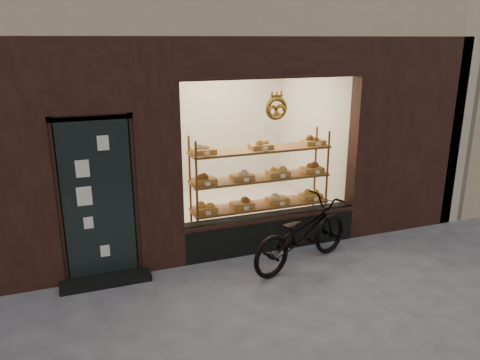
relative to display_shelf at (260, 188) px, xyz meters
name	(u,v)px	position (x,y,z in m)	size (l,w,h in m)	color
ground	(311,333)	(-0.45, -2.55, -0.84)	(90.00, 90.00, 0.00)	#4D4C56
display_shelf	(260,188)	(0.00, 0.00, 0.00)	(2.20, 0.45, 1.70)	brown
bicycle	(302,234)	(0.19, -1.06, -0.37)	(0.62, 1.79, 0.94)	black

